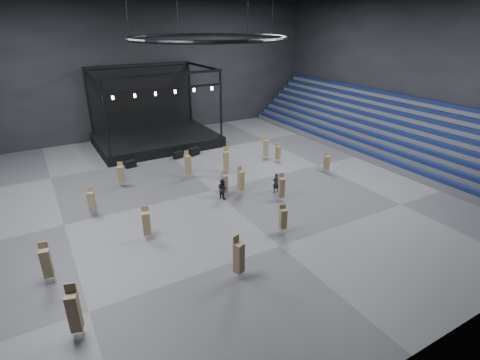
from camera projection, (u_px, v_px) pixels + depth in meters
floor at (213, 190)px, 34.04m from camera, size 50.00×50.00×0.00m
wall_back at (137, 65)px, 47.15m from camera, size 50.00×0.20×18.00m
wall_front at (457, 178)px, 13.77m from camera, size 50.00×0.20×18.00m
wall_right at (410, 71)px, 41.93m from camera, size 0.20×42.00×18.00m
bleachers_right at (388, 136)px, 43.87m from camera, size 7.20×40.00×6.40m
stage at (154, 132)px, 46.36m from camera, size 14.00×10.00×9.20m
truss_ring at (208, 38)px, 28.87m from camera, size 12.30×12.30×5.15m
flight_case_left at (130, 164)px, 39.15m from camera, size 1.19×0.72×0.74m
flight_case_mid at (178, 155)px, 41.73m from camera, size 1.22×0.88×0.73m
flight_case_right at (194, 152)px, 42.62m from camera, size 1.46×1.10×0.87m
chair_stack_0 at (282, 187)px, 31.56m from camera, size 0.57×0.57×2.51m
chair_stack_1 at (46, 262)px, 21.71m from camera, size 0.61×0.61×2.65m
chair_stack_2 at (121, 174)px, 34.37m from camera, size 0.67×0.67×2.36m
chair_stack_3 at (266, 148)px, 41.14m from camera, size 0.62×0.62×2.58m
chair_stack_4 at (74, 311)px, 17.85m from camera, size 0.68×0.68×3.03m
chair_stack_5 at (278, 152)px, 40.40m from camera, size 0.52×0.52×2.06m
chair_stack_6 at (327, 162)px, 37.44m from camera, size 0.57×0.57×2.15m
chair_stack_7 at (241, 180)px, 32.81m from camera, size 0.51×0.51×2.62m
chair_stack_8 at (92, 201)px, 29.45m from camera, size 0.61×0.61×2.29m
chair_stack_9 at (146, 222)px, 26.02m from camera, size 0.67×0.67×2.54m
chair_stack_10 at (226, 160)px, 37.20m from camera, size 0.71×0.71×2.79m
chair_stack_11 at (188, 164)px, 36.17m from camera, size 0.55×0.55×2.77m
chair_stack_12 at (225, 184)px, 32.32m from camera, size 0.63×0.63×2.45m
chair_stack_13 at (239, 257)px, 22.04m from camera, size 0.66×0.66×2.87m
chair_stack_14 at (283, 218)px, 26.90m from camera, size 0.58×0.58×2.23m
man_center at (276, 183)px, 33.34m from camera, size 0.69×0.47×1.83m
crew_member at (222, 189)px, 32.22m from camera, size 0.91×1.03×1.79m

